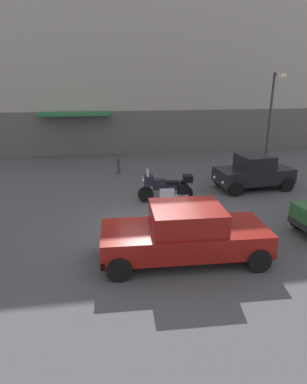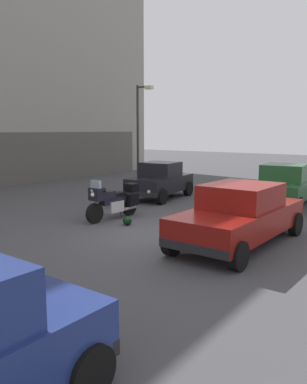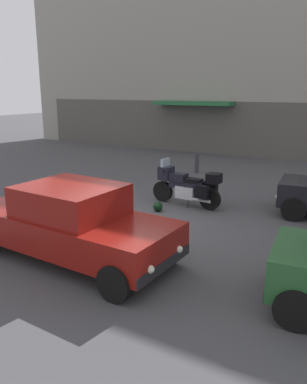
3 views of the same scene
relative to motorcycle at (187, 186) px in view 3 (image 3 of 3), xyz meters
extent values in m
plane|color=#424244|center=(-0.79, -2.45, -0.62)|extent=(80.00, 80.00, 0.00)
cube|color=gray|center=(-0.79, 10.75, 5.87)|extent=(30.25, 2.40, 12.98)
cube|color=#514E48|center=(-0.79, 9.53, 0.78)|extent=(27.23, 0.12, 2.80)
cube|color=#236638|center=(-4.10, 9.10, 2.08)|extent=(4.40, 1.10, 0.20)
cylinder|color=black|center=(-0.85, 0.05, -0.30)|extent=(0.65, 0.17, 0.64)
cylinder|color=black|center=(0.76, -0.04, -0.30)|extent=(0.65, 0.17, 0.64)
cylinder|color=#B7B7BC|center=(-0.83, 0.05, 0.13)|extent=(0.33, 0.09, 0.68)
cube|color=#B7B7BC|center=(-0.01, 0.00, -0.20)|extent=(0.62, 0.43, 0.36)
cube|color=black|center=(-0.01, 0.00, 0.04)|extent=(1.11, 0.34, 0.28)
cube|color=black|center=(-0.30, 0.02, 0.22)|extent=(0.54, 0.37, 0.24)
cube|color=black|center=(0.19, -0.01, 0.18)|extent=(0.58, 0.33, 0.12)
cube|color=black|center=(-0.73, 0.04, 0.30)|extent=(0.38, 0.46, 0.40)
cube|color=#8C9EAD|center=(-0.77, 0.04, 0.60)|extent=(0.10, 0.40, 0.28)
sphere|color=#EAEACC|center=(-0.91, 0.05, 0.30)|extent=(0.14, 0.14, 0.14)
cylinder|color=black|center=(-0.65, 0.04, 0.40)|extent=(0.07, 0.62, 0.04)
cylinder|color=#B7B7BC|center=(0.58, -0.23, -0.32)|extent=(0.55, 0.12, 0.09)
cube|color=black|center=(0.63, -0.31, -0.04)|extent=(0.41, 0.22, 0.36)
cube|color=black|center=(0.66, 0.25, -0.04)|extent=(0.41, 0.22, 0.36)
cube|color=black|center=(0.86, -0.04, 0.33)|extent=(0.38, 0.42, 0.28)
cylinder|color=black|center=(0.13, -0.19, -0.47)|extent=(0.03, 0.13, 0.29)
sphere|color=black|center=(-0.45, -0.95, -0.48)|extent=(0.28, 0.28, 0.28)
cube|color=maroon|center=(-0.39, -4.60, 0.02)|extent=(4.56, 1.91, 0.64)
cube|color=maroon|center=(-0.34, -4.61, 0.64)|extent=(1.95, 1.68, 0.60)
cube|color=#8C9EAD|center=(0.56, -4.64, 0.64)|extent=(0.11, 1.50, 0.51)
cube|color=#8C9EAD|center=(-1.24, -4.57, 0.64)|extent=(0.11, 1.50, 0.48)
cube|color=black|center=(1.81, -4.68, -0.20)|extent=(0.18, 1.76, 0.20)
cube|color=black|center=(-2.59, -4.53, -0.20)|extent=(0.18, 1.76, 0.20)
cylinder|color=black|center=(1.44, -3.83, -0.30)|extent=(0.65, 0.24, 0.64)
cylinder|color=black|center=(1.38, -5.51, -0.30)|extent=(0.65, 0.24, 0.64)
cylinder|color=black|center=(-2.16, -3.70, -0.30)|extent=(0.65, 0.24, 0.64)
sphere|color=silver|center=(1.87, -4.20, -0.08)|extent=(0.14, 0.14, 0.14)
sphere|color=silver|center=(1.84, -5.16, -0.08)|extent=(0.14, 0.14, 0.14)
cube|color=black|center=(2.57, 0.88, -0.20)|extent=(0.28, 1.56, 0.20)
cylinder|color=black|center=(3.05, 0.18, -0.30)|extent=(0.66, 0.29, 0.64)
cylinder|color=black|center=(2.89, 1.65, -0.30)|extent=(0.66, 0.29, 0.64)
sphere|color=silver|center=(2.57, 0.44, -0.08)|extent=(0.14, 0.14, 0.14)
sphere|color=silver|center=(2.48, 1.30, -0.08)|extent=(0.14, 0.14, 0.14)
cube|color=black|center=(3.59, -4.08, -0.20)|extent=(0.30, 1.64, 0.20)
cylinder|color=black|center=(3.91, -3.26, -0.30)|extent=(0.66, 0.29, 0.64)
cylinder|color=black|center=(4.07, -4.81, -0.30)|extent=(0.66, 0.29, 0.64)
cylinder|color=#333338|center=(-1.73, 4.51, -0.23)|extent=(0.16, 0.16, 0.79)
sphere|color=#333338|center=(-1.73, 4.51, 0.17)|extent=(0.16, 0.16, 0.16)
camera|label=1|loc=(-2.46, -12.53, 4.15)|focal=30.94mm
camera|label=2|loc=(-9.73, -8.60, 2.28)|focal=37.29mm
camera|label=3|loc=(4.82, -10.08, 2.75)|focal=36.02mm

